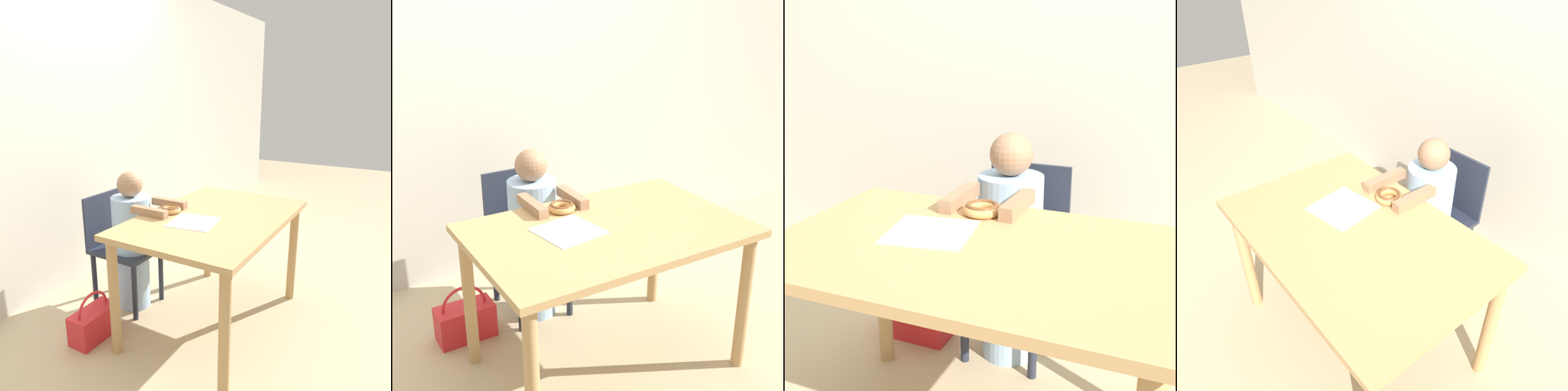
# 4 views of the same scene
# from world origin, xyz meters

# --- Properties ---
(ground_plane) EXTENTS (12.00, 12.00, 0.00)m
(ground_plane) POSITION_xyz_m (0.00, 0.00, 0.00)
(ground_plane) COLOR tan
(wall_back) EXTENTS (8.00, 0.05, 2.50)m
(wall_back) POSITION_xyz_m (0.00, 1.27, 1.25)
(wall_back) COLOR beige
(wall_back) RESTS_ON ground_plane
(dining_table) EXTENTS (1.24, 0.82, 0.75)m
(dining_table) POSITION_xyz_m (0.00, 0.00, 0.65)
(dining_table) COLOR tan
(dining_table) RESTS_ON ground_plane
(chair) EXTENTS (0.37, 0.43, 0.80)m
(chair) POSITION_xyz_m (-0.09, 0.71, 0.42)
(chair) COLOR #232838
(chair) RESTS_ON ground_plane
(child_figure) EXTENTS (0.27, 0.50, 0.98)m
(child_figure) POSITION_xyz_m (-0.09, 0.59, 0.49)
(child_figure) COLOR #99BCE0
(child_figure) RESTS_ON ground_plane
(donut) EXTENTS (0.13, 0.13, 0.04)m
(donut) POSITION_xyz_m (-0.08, 0.28, 0.77)
(donut) COLOR tan
(donut) RESTS_ON dining_table
(napkin) EXTENTS (0.30, 0.30, 0.00)m
(napkin) POSITION_xyz_m (-0.17, 0.05, 0.75)
(napkin) COLOR white
(napkin) RESTS_ON dining_table
(handbag) EXTENTS (0.30, 0.15, 0.31)m
(handbag) POSITION_xyz_m (-0.53, 0.56, 0.10)
(handbag) COLOR red
(handbag) RESTS_ON ground_plane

